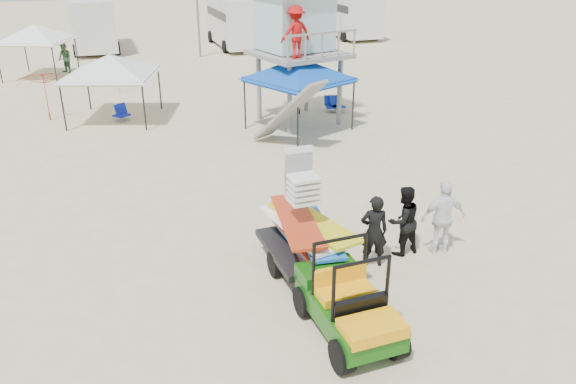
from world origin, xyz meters
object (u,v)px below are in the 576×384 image
object	(u,v)px
utility_cart	(348,297)
canopy_blue	(299,61)
surf_trailer	(302,229)
lifeguard_tower	(296,26)
man_left	(374,231)

from	to	relation	value
utility_cart	canopy_blue	size ratio (longest dim) A/B	0.58
surf_trailer	utility_cart	bearing A→B (deg)	-90.08
utility_cart	surf_trailer	world-z (taller)	surf_trailer
surf_trailer	lifeguard_tower	xyz separation A→B (m)	(3.57, 10.45, 2.65)
man_left	lifeguard_tower	bearing A→B (deg)	-84.35
man_left	canopy_blue	xyz separation A→B (m)	(1.81, 9.69, 1.72)
lifeguard_tower	man_left	bearing A→B (deg)	-100.79
utility_cart	lifeguard_tower	distance (m)	13.57
utility_cart	lifeguard_tower	size ratio (longest dim) A/B	0.47
utility_cart	canopy_blue	xyz separation A→B (m)	(3.33, 11.72, 1.73)
utility_cart	lifeguard_tower	bearing A→B (deg)	74.40
canopy_blue	surf_trailer	bearing A→B (deg)	-109.50
surf_trailer	lifeguard_tower	size ratio (longest dim) A/B	0.55
lifeguard_tower	surf_trailer	bearing A→B (deg)	-108.84
surf_trailer	canopy_blue	bearing A→B (deg)	70.50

